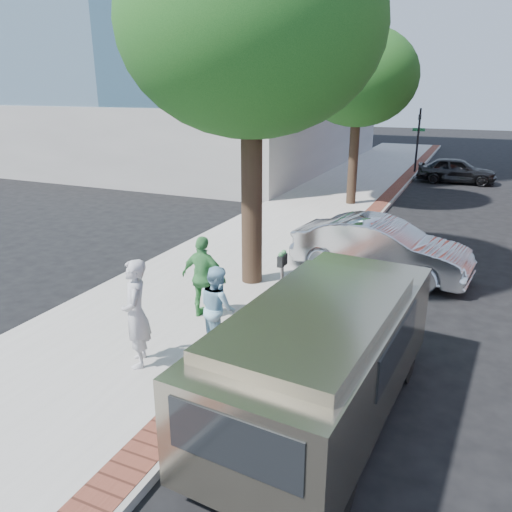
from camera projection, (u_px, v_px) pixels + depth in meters
The scene contains 15 objects.
ground at pixel (241, 319), 11.11m from camera, with size 120.00×120.00×0.00m, color black.
sidewalk at pixel (298, 224), 18.59m from camera, with size 5.00×60.00×0.15m, color #9E9991.
brick_strip at pixel (356, 228), 17.71m from camera, with size 0.60×60.00×0.01m, color brown.
curb at pixel (366, 232), 17.60m from camera, with size 0.10×60.00×0.15m, color gray.
office_base at pixel (210, 132), 34.53m from camera, with size 18.20×22.20×4.00m, color gray.
signal_near at pixel (418, 136), 29.07m from camera, with size 0.70×0.15×3.80m.
tree_near at pixel (251, 27), 11.01m from camera, with size 6.00×6.00×8.51m.
tree_far at pixel (358, 77), 19.99m from camera, with size 4.80×4.80×7.14m.
parking_meter at pixel (282, 270), 10.64m from camera, with size 0.12×0.32×1.47m.
person_gray at pixel (136, 314), 8.73m from camera, with size 0.72×0.47×1.98m, color #ABAAAF.
person_officer at pixel (218, 307), 9.38m from camera, with size 0.80×0.62×1.64m, color #8FC3DD.
person_green at pixel (204, 277), 10.62m from camera, with size 1.06×0.44×1.81m, color #479C50.
sedan_silver at pixel (381, 248), 13.51m from camera, with size 1.65×4.72×1.56m, color silver.
bg_car at pixel (456, 170), 26.86m from camera, with size 1.62×4.03×1.37m, color black.
van at pixel (327, 350), 7.62m from camera, with size 2.46×5.53×1.99m.
Camera 1 is at (4.42, -9.06, 4.88)m, focal length 35.00 mm.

